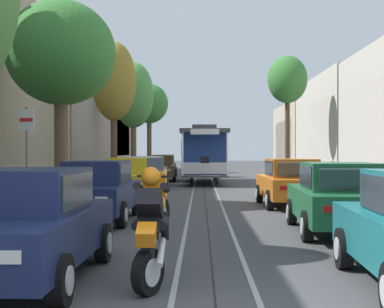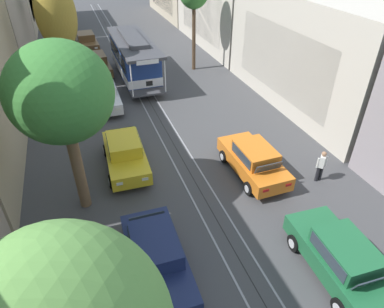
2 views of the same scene
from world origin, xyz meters
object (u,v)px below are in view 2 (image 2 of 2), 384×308
Objects in this scene: parked_car_brown_fifth_left at (97,64)px; parked_car_brown_sixth_left at (87,42)px; parked_car_yellow_mid_left at (125,153)px; parked_car_white_fourth_left at (104,95)px; street_tree_kerb_left_second at (60,94)px; pedestrian_on_left_pavement at (321,165)px; street_sign_post at (128,303)px; parked_car_navy_second_left at (157,257)px; parked_car_orange_mid_right at (253,160)px; parked_car_green_second_right at (341,258)px; cable_car_trolley at (134,57)px; street_tree_kerb_left_mid at (56,16)px.

parked_car_brown_sixth_left is (-0.22, 6.75, 0.00)m from parked_car_brown_fifth_left.
parked_car_yellow_mid_left is 13.43m from parked_car_brown_fifth_left.
street_tree_kerb_left_second is (-2.05, -9.36, 4.36)m from parked_car_white_fourth_left.
parked_car_yellow_mid_left is 9.27m from pedestrian_on_left_pavement.
street_sign_post is (-9.67, -4.45, 0.86)m from pedestrian_on_left_pavement.
street_tree_kerb_left_second is 4.35× the size of pedestrian_on_left_pavement.
parked_car_navy_second_left and parked_car_orange_mid_right have the same top height.
cable_car_trolley is (-2.91, 20.19, 0.86)m from parked_car_green_second_right.
street_sign_post is (-4.15, -20.06, 0.10)m from cable_car_trolley.
parked_car_white_fourth_left and parked_car_brown_fifth_left have the same top height.
parked_car_yellow_mid_left and parked_car_brown_fifth_left have the same top height.
street_tree_kerb_left_second reaches higher than parked_car_white_fourth_left.
parked_car_yellow_mid_left is at bearing -89.67° from parked_car_brown_sixth_left.
parked_car_navy_second_left is 26.71m from parked_car_brown_sixth_left.
street_tree_kerb_left_mid is at bearing 124.14° from parked_car_orange_mid_right.
pedestrian_on_left_pavement is 0.56× the size of street_sign_post.
parked_car_navy_second_left is at bearing 57.94° from street_sign_post.
street_sign_post is at bearing -101.69° from cable_car_trolley.
parked_car_white_fourth_left is at bearing 90.00° from parked_car_navy_second_left.
parked_car_navy_second_left is 16.14m from street_tree_kerb_left_mid.
parked_car_green_second_right is at bearing -75.70° from parked_car_brown_fifth_left.
parked_car_brown_sixth_left is 12.51m from street_tree_kerb_left_mid.
street_tree_kerb_left_mid is 6.82m from cable_car_trolley.
parked_car_navy_second_left is 2.72× the size of pedestrian_on_left_pavement.
street_tree_kerb_left_second is 0.77× the size of cable_car_trolley.
street_sign_post is at bearing -139.54° from parked_car_orange_mid_right.
parked_car_brown_fifth_left is 1.00× the size of parked_car_brown_sixth_left.
parked_car_brown_fifth_left is 3.41m from cable_car_trolley.
parked_car_brown_sixth_left is at bearing 108.79° from cable_car_trolley.
parked_car_brown_sixth_left is 25.66m from pedestrian_on_left_pavement.
parked_car_navy_second_left and parked_car_white_fourth_left have the same top height.
parked_car_brown_fifth_left is at bearing 89.57° from parked_car_yellow_mid_left.
parked_car_navy_second_left is 1.00× the size of parked_car_white_fourth_left.
parked_car_brown_sixth_left and parked_car_orange_mid_right have the same top height.
street_sign_post is at bearing -98.93° from parked_car_yellow_mid_left.
parked_car_orange_mid_right is at bearing -75.80° from parked_car_brown_sixth_left.
parked_car_navy_second_left is 1.00× the size of parked_car_yellow_mid_left.
parked_car_green_second_right is at bearing -78.53° from parked_car_brown_sixth_left.
parked_car_yellow_mid_left is at bearing -103.68° from cable_car_trolley.
parked_car_green_second_right is (5.84, -28.81, 0.00)m from parked_car_brown_sixth_left.
parked_car_white_fourth_left is 0.99× the size of parked_car_green_second_right.
parked_car_brown_sixth_left is 0.48× the size of cable_car_trolley.
parked_car_yellow_mid_left and parked_car_orange_mid_right have the same top height.
cable_car_trolley reaches higher than parked_car_navy_second_left.
parked_car_yellow_mid_left is 1.01× the size of parked_car_orange_mid_right.
parked_car_navy_second_left is 6.53m from street_tree_kerb_left_second.
parked_car_white_fourth_left is at bearing 110.19° from parked_car_green_second_right.
pedestrian_on_left_pavement is (8.34, -4.05, 0.11)m from parked_car_yellow_mid_left.
street_tree_kerb_left_second reaches higher than parked_car_brown_sixth_left.
parked_car_orange_mid_right is at bearing 150.99° from pedestrian_on_left_pavement.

